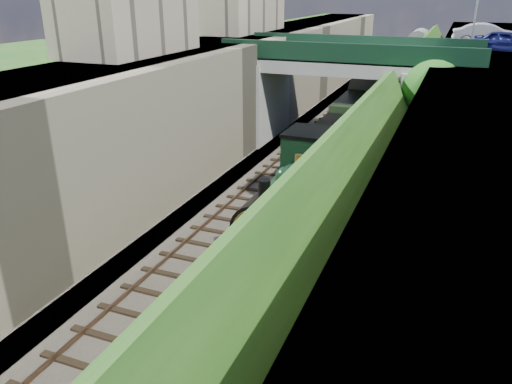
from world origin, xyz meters
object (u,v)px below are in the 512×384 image
car_silver (488,35)px  tender (335,153)px  tree (435,93)px  locomotive (296,195)px  lamppost (478,0)px  road_bridge (357,89)px  car_blue (508,42)px

car_silver → tender: size_ratio=0.83×
tree → car_silver: size_ratio=1.33×
car_silver → locomotive: car_silver is taller
lamppost → locomotive: bearing=-108.3°
road_bridge → lamppost: (6.63, 5.27, 5.49)m
road_bridge → car_silver: 12.32m
tree → car_blue: car_blue is taller
car_blue → car_silver: 4.26m
locomotive → car_blue: bearing=65.8°
road_bridge → car_silver: bearing=49.8°
lamppost → tender: size_ratio=1.00×
tree → tender: tree is taller
tree → car_silver: 12.24m
car_blue → tender: car_blue is taller
tree → locomotive: bearing=-112.4°
car_blue → tender: (-8.57, -11.67, -5.35)m
tender → road_bridge: bearing=92.2°
road_bridge → lamppost: bearing=38.5°
car_silver → locomotive: (-7.45, -23.14, -5.18)m
car_blue → tender: size_ratio=0.70×
lamppost → car_blue: lamppost is taller
tender → locomotive: bearing=-90.0°
car_silver → tender: (-7.45, -15.78, -5.45)m
lamppost → car_blue: (2.19, -0.25, -2.60)m
locomotive → tender: size_ratio=1.70×
locomotive → road_bridge: bearing=91.0°
road_bridge → tender: (0.26, -6.65, -2.46)m
tree → tender: size_ratio=1.10×
locomotive → tender: bearing=90.0°
tree → road_bridge: bearing=152.9°
tree → locomotive: tree is taller
road_bridge → locomotive: size_ratio=1.56×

